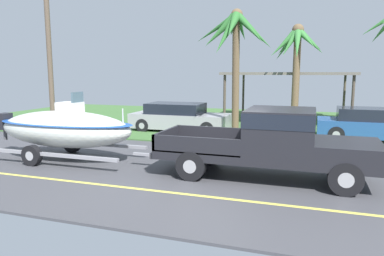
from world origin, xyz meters
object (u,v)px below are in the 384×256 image
at_px(palm_tree_near_right, 234,37).
at_px(boat_on_trailer, 64,129).
at_px(pickup_truck_towing, 279,141).
at_px(parked_sedan_far, 179,118).
at_px(palm_tree_far_left, 296,50).
at_px(parked_sedan_near, 375,125).
at_px(utility_pole, 49,50).
at_px(carport_awning, 290,74).

bearing_deg(palm_tree_near_right, boat_on_trailer, -133.04).
bearing_deg(pickup_truck_towing, boat_on_trailer, 180.00).
bearing_deg(palm_tree_near_right, parked_sedan_far, 149.77).
bearing_deg(palm_tree_far_left, parked_sedan_far, -160.05).
relative_size(parked_sedan_near, utility_pole, 0.63).
xyz_separation_m(boat_on_trailer, carport_awning, (6.31, 11.86, 1.71)).
height_order(parked_sedan_near, palm_tree_far_left, palm_tree_far_left).
relative_size(pickup_truck_towing, parked_sedan_near, 1.28).
bearing_deg(parked_sedan_far, palm_tree_far_left, 19.95).
distance_m(parked_sedan_far, carport_awning, 7.38).
distance_m(parked_sedan_near, carport_awning, 6.62).
height_order(carport_awning, palm_tree_far_left, palm_tree_far_left).
xyz_separation_m(palm_tree_near_right, palm_tree_far_left, (2.24, 3.70, -0.32)).
xyz_separation_m(parked_sedan_far, palm_tree_near_right, (3.05, -1.78, 3.57)).
distance_m(parked_sedan_near, utility_pole, 15.03).
xyz_separation_m(carport_awning, palm_tree_near_right, (-1.76, -6.98, 1.50)).
distance_m(boat_on_trailer, palm_tree_near_right, 7.41).
height_order(pickup_truck_towing, boat_on_trailer, boat_on_trailer).
bearing_deg(palm_tree_far_left, palm_tree_near_right, -121.16).
distance_m(boat_on_trailer, utility_pole, 7.00).
relative_size(boat_on_trailer, palm_tree_far_left, 1.18).
xyz_separation_m(pickup_truck_towing, palm_tree_near_right, (-2.31, 4.88, 3.19)).
bearing_deg(pickup_truck_towing, palm_tree_far_left, 90.46).
xyz_separation_m(parked_sedan_far, palm_tree_far_left, (5.29, 1.92, 3.26)).
bearing_deg(carport_awning, palm_tree_near_right, -104.12).
relative_size(palm_tree_far_left, utility_pole, 0.68).
bearing_deg(boat_on_trailer, pickup_truck_towing, -0.00).
bearing_deg(carport_awning, parked_sedan_near, -52.02).
bearing_deg(carport_awning, utility_pole, -146.04).
distance_m(pickup_truck_towing, palm_tree_far_left, 9.05).
bearing_deg(boat_on_trailer, palm_tree_far_left, 51.63).
xyz_separation_m(palm_tree_near_right, utility_pole, (-8.88, -0.19, -0.34)).
xyz_separation_m(pickup_truck_towing, utility_pole, (-11.19, 4.69, 2.86)).
height_order(boat_on_trailer, carport_awning, carport_awning).
bearing_deg(carport_awning, parked_sedan_far, -132.77).
height_order(carport_awning, palm_tree_near_right, palm_tree_near_right).
bearing_deg(utility_pole, palm_tree_near_right, 1.21).
xyz_separation_m(pickup_truck_towing, boat_on_trailer, (-6.86, 0.00, -0.01)).
xyz_separation_m(carport_awning, palm_tree_far_left, (0.48, -3.28, 1.18)).
bearing_deg(utility_pole, palm_tree_far_left, 19.27).
distance_m(boat_on_trailer, palm_tree_far_left, 11.32).
bearing_deg(palm_tree_near_right, parked_sedan_near, 19.79).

